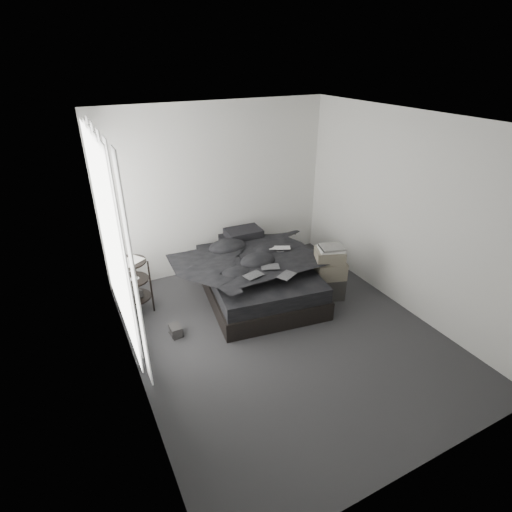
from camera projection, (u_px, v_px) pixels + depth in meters
name	position (u px, v px, depth m)	size (l,w,h in m)	color
floor	(284.00, 334.00, 5.07)	(3.60, 4.20, 0.01)	#2F2E31
ceiling	(293.00, 121.00, 3.88)	(3.60, 4.20, 0.01)	white
wall_back	(218.00, 190.00, 6.14)	(3.60, 0.01, 2.60)	silver
wall_front	(442.00, 354.00, 2.81)	(3.60, 0.01, 2.60)	silver
wall_left	(124.00, 278.00, 3.75)	(0.01, 4.20, 2.60)	silver
wall_right	(407.00, 215.00, 5.20)	(0.01, 4.20, 2.60)	silver
window_left	(110.00, 238.00, 4.45)	(0.02, 2.00, 2.30)	white
curtain_left	(116.00, 242.00, 4.51)	(0.06, 2.12, 2.48)	white
bed	(258.00, 285.00, 5.88)	(1.47, 1.94, 0.26)	black
mattress	(258.00, 271.00, 5.77)	(1.41, 1.88, 0.21)	black
duvet	(259.00, 260.00, 5.63)	(1.43, 1.66, 0.23)	black
pillow_lower	(239.00, 240.00, 6.31)	(0.58, 0.40, 0.13)	black
pillow_upper	(243.00, 233.00, 6.26)	(0.55, 0.38, 0.12)	black
laptop	(280.00, 245.00, 5.76)	(0.31, 0.20, 0.02)	silver
comic_a	(253.00, 270.00, 5.11)	(0.24, 0.16, 0.01)	black
comic_b	(270.00, 262.00, 5.31)	(0.24, 0.16, 0.01)	black
comic_c	(287.00, 270.00, 5.11)	(0.24, 0.16, 0.01)	black
side_stand	(134.00, 288.00, 5.33)	(0.42, 0.42, 0.78)	black
papers	(131.00, 261.00, 5.15)	(0.30, 0.22, 0.02)	white
floor_books	(176.00, 331.00, 5.02)	(0.13, 0.19, 0.13)	black
box_lower	(328.00, 286.00, 5.80)	(0.44, 0.34, 0.33)	black
box_mid	(330.00, 269.00, 5.66)	(0.41, 0.33, 0.25)	#645D4F
box_upper	(330.00, 256.00, 5.57)	(0.39, 0.32, 0.17)	#645D4F
art_book_white	(331.00, 249.00, 5.53)	(0.33, 0.27, 0.03)	silver
art_book_snake	(332.00, 247.00, 5.50)	(0.33, 0.26, 0.03)	silver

